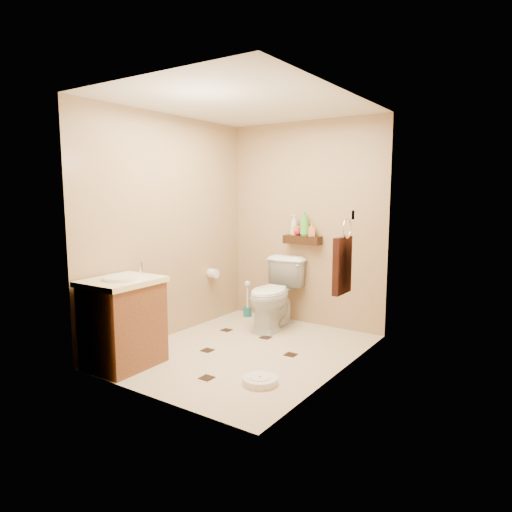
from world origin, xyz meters
The scene contains 19 objects.
ground centered at (0.00, 0.00, 0.00)m, with size 2.50×2.50×0.00m, color beige.
wall_back centered at (0.00, 1.25, 1.20)m, with size 2.00×0.04×2.40m, color tan.
wall_front centered at (0.00, -1.25, 1.20)m, with size 2.00×0.04×2.40m, color tan.
wall_left centered at (-1.00, 0.00, 1.20)m, with size 0.04×2.50×2.40m, color tan.
wall_right centered at (1.00, 0.00, 1.20)m, with size 0.04×2.50×2.40m, color tan.
ceiling centered at (0.00, 0.00, 2.40)m, with size 2.00×2.50×0.02m, color silver.
wall_shelf centered at (0.00, 1.17, 1.02)m, with size 0.46×0.14×0.10m, color #321E0D.
floor_accents centered at (0.02, -0.07, 0.00)m, with size 1.25×1.31×0.01m.
toilet centered at (-0.17, 0.83, 0.41)m, with size 0.46×0.80×0.82m, color white.
vanity centered at (-0.70, -0.93, 0.42)m, with size 0.57×0.68×0.94m.
bathroom_scale centered at (0.56, -0.57, 0.03)m, with size 0.34×0.34×0.06m.
toilet_brush centered at (-0.73, 1.07, 0.16)m, with size 0.11×0.11×0.46m.
towel_ring centered at (0.91, 0.25, 0.95)m, with size 0.12×0.30×0.76m.
toilet_paper centered at (-0.94, 0.65, 0.60)m, with size 0.12×0.11×0.12m.
bottle_a centered at (-0.11, 1.17, 1.19)m, with size 0.09×0.09×0.24m, color beige.
bottle_b centered at (-0.10, 1.17, 1.15)m, with size 0.08×0.08×0.17m, color gold.
bottle_c centered at (-0.07, 1.17, 1.14)m, with size 0.10×0.10×0.13m, color #B91536.
bottle_d centered at (0.03, 1.17, 1.21)m, with size 0.11×0.11×0.28m, color green.
bottle_e centered at (0.12, 1.17, 1.15)m, with size 0.07×0.07×0.16m, color #F68D52.
Camera 1 is at (2.56, -3.57, 1.58)m, focal length 32.00 mm.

